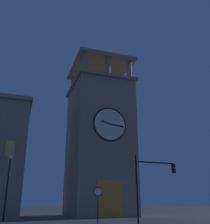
% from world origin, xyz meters
% --- Properties ---
extents(ground_plane, '(200.00, 200.00, 0.00)m').
position_xyz_m(ground_plane, '(0.00, 0.00, 0.00)').
color(ground_plane, '#4C4C51').
extents(clocktower, '(8.14, 9.25, 23.44)m').
position_xyz_m(clocktower, '(-2.46, -3.02, 9.18)').
color(clocktower, gray).
rests_on(clocktower, ground_plane).
extents(traffic_signal_near, '(3.66, 0.41, 5.23)m').
position_xyz_m(traffic_signal_near, '(-2.51, 10.87, 3.47)').
color(traffic_signal_near, black).
rests_on(traffic_signal_near, ground_plane).
extents(street_lamp, '(0.44, 0.44, 5.81)m').
position_xyz_m(street_lamp, '(8.48, 4.14, 3.99)').
color(street_lamp, black).
rests_on(street_lamp, ground_plane).
extents(no_horn_sign, '(0.78, 0.14, 2.84)m').
position_xyz_m(no_horn_sign, '(1.13, 8.33, 2.22)').
color(no_horn_sign, black).
rests_on(no_horn_sign, ground_plane).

